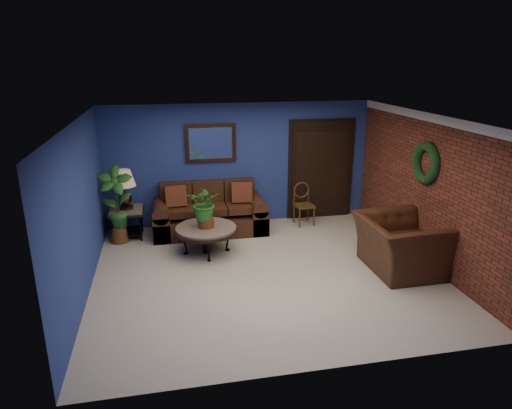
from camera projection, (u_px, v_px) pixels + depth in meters
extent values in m
plane|color=beige|center=(266.00, 273.00, 7.46)|extent=(5.50, 5.50, 0.00)
cube|color=navy|center=(240.00, 164.00, 9.40)|extent=(5.50, 0.04, 2.50)
cube|color=navy|center=(81.00, 211.00, 6.55)|extent=(0.04, 5.00, 2.50)
cube|color=maroon|center=(428.00, 190.00, 7.60)|extent=(0.04, 5.00, 2.50)
cube|color=silver|center=(268.00, 119.00, 6.69)|extent=(5.50, 5.00, 0.02)
cube|color=white|center=(435.00, 119.00, 7.23)|extent=(0.03, 5.00, 0.14)
cube|color=#3E2312|center=(211.00, 143.00, 9.11)|extent=(1.02, 0.06, 0.77)
cube|color=black|center=(321.00, 170.00, 9.77)|extent=(1.44, 0.06, 2.18)
torus|color=black|center=(426.00, 163.00, 7.50)|extent=(0.16, 0.72, 0.72)
cube|color=#411F12|center=(210.00, 223.00, 9.13)|extent=(2.22, 0.96, 0.36)
cube|color=#411F12|center=(208.00, 202.00, 9.36)|extent=(1.90, 0.26, 0.91)
cube|color=#411F12|center=(177.00, 210.00, 8.85)|extent=(0.61, 0.66, 0.14)
cube|color=#411F12|center=(210.00, 208.00, 8.97)|extent=(0.61, 0.66, 0.14)
cube|color=#411F12|center=(242.00, 206.00, 9.09)|extent=(0.61, 0.66, 0.14)
cube|color=#411F12|center=(162.00, 223.00, 8.93)|extent=(0.32, 0.96, 0.51)
cube|color=#411F12|center=(256.00, 217.00, 9.29)|extent=(0.32, 0.96, 0.51)
cube|color=maroon|center=(176.00, 196.00, 8.80)|extent=(0.40, 0.12, 0.40)
cube|color=maroon|center=(242.00, 192.00, 9.05)|extent=(0.40, 0.12, 0.40)
cylinder|color=#56514B|center=(206.00, 228.00, 8.09)|extent=(1.08, 1.08, 0.05)
cylinder|color=black|center=(206.00, 230.00, 8.10)|extent=(1.14, 1.14, 0.05)
cylinder|color=black|center=(207.00, 241.00, 8.16)|extent=(0.14, 0.14, 0.44)
cube|color=#56514B|center=(126.00, 210.00, 8.76)|extent=(0.61, 0.61, 0.05)
cube|color=black|center=(127.00, 212.00, 8.77)|extent=(0.65, 0.65, 0.04)
cube|color=black|center=(128.00, 231.00, 8.90)|extent=(0.55, 0.55, 0.03)
cylinder|color=black|center=(113.00, 229.00, 8.56)|extent=(0.03, 0.03, 0.56)
cylinder|color=black|center=(141.00, 227.00, 8.66)|extent=(0.03, 0.03, 0.56)
cylinder|color=black|center=(115.00, 220.00, 9.04)|extent=(0.03, 0.03, 0.56)
cylinder|color=black|center=(142.00, 218.00, 9.13)|extent=(0.03, 0.03, 0.56)
cylinder|color=#3E2312|center=(126.00, 207.00, 8.74)|extent=(0.26, 0.26, 0.05)
sphere|color=#3E2312|center=(126.00, 201.00, 8.70)|extent=(0.24, 0.24, 0.24)
cylinder|color=#3E2312|center=(125.00, 191.00, 8.64)|extent=(0.03, 0.03, 0.31)
cone|color=#957957|center=(124.00, 179.00, 8.57)|extent=(0.44, 0.44, 0.31)
cube|color=#543618|center=(304.00, 206.00, 9.49)|extent=(0.41, 0.41, 0.04)
torus|color=#543618|center=(302.00, 190.00, 9.55)|extent=(0.35, 0.07, 0.35)
cylinder|color=#543618|center=(300.00, 219.00, 9.36)|extent=(0.03, 0.03, 0.39)
cylinder|color=#543618|center=(314.00, 217.00, 9.45)|extent=(0.03, 0.03, 0.39)
cylinder|color=#543618|center=(294.00, 214.00, 9.65)|extent=(0.03, 0.03, 0.39)
cylinder|color=#543618|center=(308.00, 212.00, 9.74)|extent=(0.03, 0.03, 0.39)
imported|color=#411F12|center=(399.00, 245.00, 7.45)|extent=(1.19, 1.36, 0.88)
cylinder|color=brown|center=(206.00, 222.00, 8.05)|extent=(0.28, 0.28, 0.18)
imported|color=#1F581B|center=(205.00, 203.00, 7.94)|extent=(0.69, 0.64, 0.65)
cylinder|color=brown|center=(388.00, 246.00, 8.26)|extent=(0.26, 0.26, 0.20)
imported|color=#1F581B|center=(390.00, 227.00, 8.15)|extent=(0.40, 0.35, 0.62)
cylinder|color=brown|center=(120.00, 234.00, 8.66)|extent=(0.34, 0.34, 0.30)
imported|color=#1F581B|center=(116.00, 199.00, 8.44)|extent=(0.66, 0.45, 1.22)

